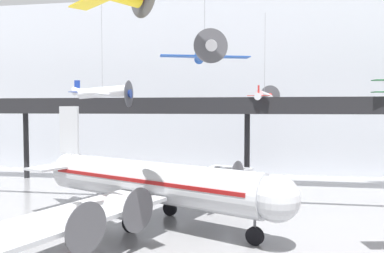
% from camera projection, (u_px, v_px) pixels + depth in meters
% --- Properties ---
extents(hangar_back_wall, '(140.00, 3.00, 26.21)m').
position_uv_depth(hangar_back_wall, '(249.00, 85.00, 56.17)').
color(hangar_back_wall, silver).
rests_on(hangar_back_wall, ground).
extents(mezzanine_walkway, '(110.00, 3.20, 10.96)m').
position_uv_depth(mezzanine_walkway, '(247.00, 111.00, 45.60)').
color(mezzanine_walkway, black).
rests_on(mezzanine_walkway, ground).
extents(airliner_silver_main, '(24.79, 29.09, 9.84)m').
position_uv_depth(airliner_silver_main, '(148.00, 182.00, 31.41)').
color(airliner_silver_main, '#B7BABF').
rests_on(airliner_silver_main, ground).
extents(suspended_plane_white_twin, '(6.77, 8.29, 11.55)m').
position_uv_depth(suspended_plane_white_twin, '(102.00, 92.00, 41.71)').
color(suspended_plane_white_twin, silver).
extents(suspended_plane_blue_trainer, '(8.94, 7.55, 7.74)m').
position_uv_depth(suspended_plane_blue_trainer, '(205.00, 54.00, 37.32)').
color(suspended_plane_blue_trainer, '#1E4CAD').
extents(suspended_plane_silver_racer, '(7.37, 6.20, 11.30)m').
position_uv_depth(suspended_plane_silver_racer, '(264.00, 96.00, 46.00)').
color(suspended_plane_silver_racer, silver).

